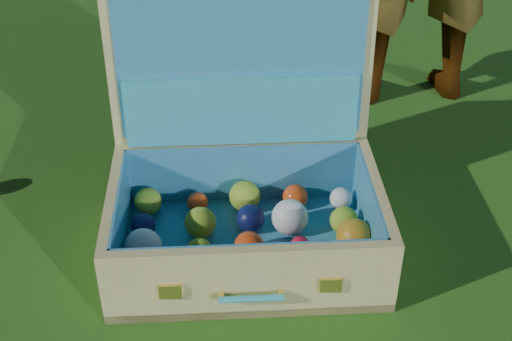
% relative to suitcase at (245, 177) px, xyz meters
% --- Properties ---
extents(ground, '(60.00, 60.00, 0.00)m').
position_rel_suitcase_xyz_m(ground, '(-0.16, 0.08, -0.18)').
color(ground, '#215114').
rests_on(ground, ground).
extents(suitcase, '(0.81, 0.71, 0.65)m').
position_rel_suitcase_xyz_m(suitcase, '(0.00, 0.00, 0.00)').
color(suitcase, '#CEBB6F').
rests_on(suitcase, ground).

